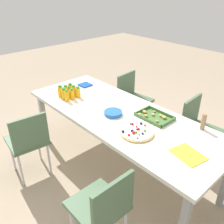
# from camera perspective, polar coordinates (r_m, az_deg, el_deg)

# --- Properties ---
(ground_plane) EXTENTS (12.00, 12.00, 0.00)m
(ground_plane) POSITION_cam_1_polar(r_m,az_deg,el_deg) (3.04, 1.58, -12.74)
(ground_plane) COLOR tan
(party_table) EXTENTS (2.36, 0.90, 0.75)m
(party_table) POSITION_cam_1_polar(r_m,az_deg,el_deg) (2.63, 1.78, -1.41)
(party_table) COLOR silver
(party_table) RESTS_ON ground_plane
(chair_near_right) EXTENTS (0.40, 0.40, 0.83)m
(chair_near_right) POSITION_cam_1_polar(r_m,az_deg,el_deg) (1.97, -2.14, -21.30)
(chair_near_right) COLOR #4C6B4C
(chair_near_right) RESTS_ON ground_plane
(chair_far_right) EXTENTS (0.43, 0.43, 0.83)m
(chair_far_right) POSITION_cam_1_polar(r_m,az_deg,el_deg) (3.02, 19.66, -3.19)
(chair_far_right) COLOR #4C6B4C
(chair_far_right) RESTS_ON ground_plane
(chair_near_left) EXTENTS (0.44, 0.44, 0.83)m
(chair_near_left) POSITION_cam_1_polar(r_m,az_deg,el_deg) (2.77, -19.11, -6.12)
(chair_near_left) COLOR #4C6B4C
(chair_near_left) RESTS_ON ground_plane
(chair_far_left) EXTENTS (0.44, 0.44, 0.83)m
(chair_far_left) POSITION_cam_1_polar(r_m,az_deg,el_deg) (3.58, 4.77, 3.71)
(chair_far_left) COLOR #4C6B4C
(chair_far_left) RESTS_ON ground_plane
(juice_bottle_0) EXTENTS (0.06, 0.06, 0.15)m
(juice_bottle_0) POSITION_cam_1_polar(r_m,az_deg,el_deg) (3.01, -12.09, 4.76)
(juice_bottle_0) COLOR #FAAB14
(juice_bottle_0) RESTS_ON party_table
(juice_bottle_1) EXTENTS (0.06, 0.06, 0.14)m
(juice_bottle_1) POSITION_cam_1_polar(r_m,az_deg,el_deg) (2.94, -11.23, 4.20)
(juice_bottle_1) COLOR #FAAC14
(juice_bottle_1) RESTS_ON party_table
(juice_bottle_2) EXTENTS (0.06, 0.06, 0.14)m
(juice_bottle_2) POSITION_cam_1_polar(r_m,az_deg,el_deg) (2.89, -10.59, 3.73)
(juice_bottle_2) COLOR #FAAF14
(juice_bottle_2) RESTS_ON party_table
(juice_bottle_3) EXTENTS (0.06, 0.06, 0.13)m
(juice_bottle_3) POSITION_cam_1_polar(r_m,az_deg,el_deg) (3.04, -10.81, 4.99)
(juice_bottle_3) COLOR #F9AC14
(juice_bottle_3) RESTS_ON party_table
(juice_bottle_4) EXTENTS (0.05, 0.05, 0.13)m
(juice_bottle_4) POSITION_cam_1_polar(r_m,az_deg,el_deg) (2.98, -10.08, 4.61)
(juice_bottle_4) COLOR #FAAC14
(juice_bottle_4) RESTS_ON party_table
(juice_bottle_5) EXTENTS (0.06, 0.06, 0.14)m
(juice_bottle_5) POSITION_cam_1_polar(r_m,az_deg,el_deg) (2.92, -9.39, 4.15)
(juice_bottle_5) COLOR #FAAC14
(juice_bottle_5) RESTS_ON party_table
(juice_bottle_6) EXTENTS (0.06, 0.06, 0.14)m
(juice_bottle_6) POSITION_cam_1_polar(r_m,az_deg,el_deg) (3.07, -9.78, 5.41)
(juice_bottle_6) COLOR #F9AE14
(juice_bottle_6) RESTS_ON party_table
(juice_bottle_7) EXTENTS (0.06, 0.06, 0.13)m
(juice_bottle_7) POSITION_cam_1_polar(r_m,az_deg,el_deg) (3.02, -8.99, 5.00)
(juice_bottle_7) COLOR #FAAB14
(juice_bottle_7) RESTS_ON party_table
(juice_bottle_8) EXTENTS (0.06, 0.06, 0.14)m
(juice_bottle_8) POSITION_cam_1_polar(r_m,az_deg,el_deg) (2.96, -8.03, 4.61)
(juice_bottle_8) COLOR #FBAF14
(juice_bottle_8) RESTS_ON party_table
(fruit_pizza) EXTENTS (0.32, 0.32, 0.05)m
(fruit_pizza) POSITION_cam_1_polar(r_m,az_deg,el_deg) (2.27, 5.86, -4.77)
(fruit_pizza) COLOR tan
(fruit_pizza) RESTS_ON party_table
(snack_tray) EXTENTS (0.36, 0.25, 0.04)m
(snack_tray) POSITION_cam_1_polar(r_m,az_deg,el_deg) (2.55, 9.84, -1.04)
(snack_tray) COLOR #477238
(snack_tray) RESTS_ON party_table
(plate_stack) EXTENTS (0.19, 0.19, 0.04)m
(plate_stack) POSITION_cam_1_polar(r_m,az_deg,el_deg) (2.56, 0.25, -0.22)
(plate_stack) COLOR blue
(plate_stack) RESTS_ON party_table
(napkin_stack) EXTENTS (0.15, 0.15, 0.02)m
(napkin_stack) POSITION_cam_1_polar(r_m,az_deg,el_deg) (3.32, -6.36, 6.38)
(napkin_stack) COLOR #194CA5
(napkin_stack) RESTS_ON party_table
(cardboard_tube) EXTENTS (0.04, 0.04, 0.17)m
(cardboard_tube) POSITION_cam_1_polar(r_m,az_deg,el_deg) (2.44, 20.75, -2.13)
(cardboard_tube) COLOR #9E7A56
(cardboard_tube) RESTS_ON party_table
(paper_folder) EXTENTS (0.29, 0.25, 0.01)m
(paper_folder) POSITION_cam_1_polar(r_m,az_deg,el_deg) (2.10, 17.48, -9.55)
(paper_folder) COLOR yellow
(paper_folder) RESTS_ON party_table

